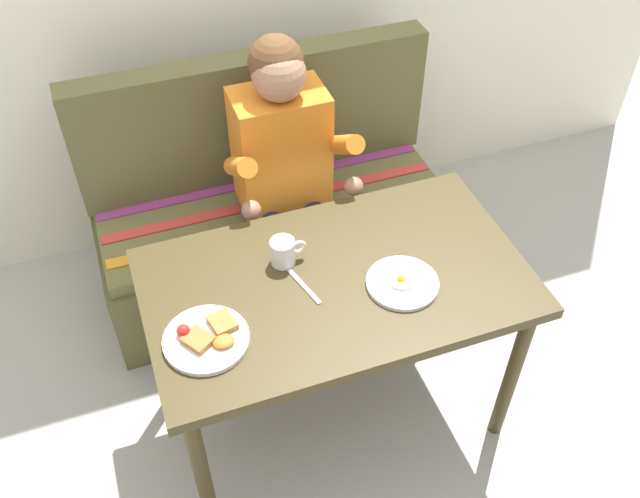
# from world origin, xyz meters

# --- Properties ---
(ground_plane) EXTENTS (8.00, 8.00, 0.00)m
(ground_plane) POSITION_xyz_m (0.00, 0.00, 0.00)
(ground_plane) COLOR #ABA79B
(table) EXTENTS (1.20, 0.70, 0.73)m
(table) POSITION_xyz_m (0.00, 0.00, 0.65)
(table) COLOR #392F16
(table) RESTS_ON ground
(couch) EXTENTS (1.44, 0.56, 1.00)m
(couch) POSITION_xyz_m (0.00, 0.76, 0.33)
(couch) COLOR brown
(couch) RESTS_ON ground
(person) EXTENTS (0.45, 0.61, 1.21)m
(person) POSITION_xyz_m (0.03, 0.59, 0.74)
(person) COLOR orange
(person) RESTS_ON ground
(plate_breakfast) EXTENTS (0.25, 0.25, 0.05)m
(plate_breakfast) POSITION_xyz_m (-0.44, -0.10, 0.74)
(plate_breakfast) COLOR white
(plate_breakfast) RESTS_ON table
(plate_eggs) EXTENTS (0.23, 0.23, 0.04)m
(plate_eggs) POSITION_xyz_m (0.18, -0.09, 0.74)
(plate_eggs) COLOR white
(plate_eggs) RESTS_ON table
(coffee_mug) EXTENTS (0.12, 0.08, 0.09)m
(coffee_mug) POSITION_xyz_m (-0.13, 0.13, 0.78)
(coffee_mug) COLOR white
(coffee_mug) RESTS_ON table
(fork) EXTENTS (0.06, 0.17, 0.00)m
(fork) POSITION_xyz_m (-0.11, -0.00, 0.73)
(fork) COLOR silver
(fork) RESTS_ON table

